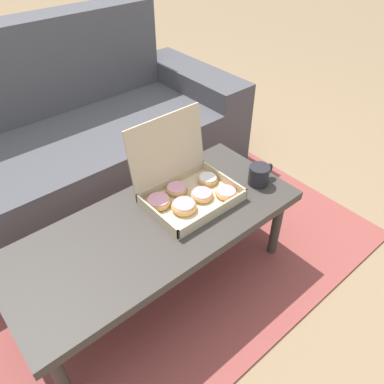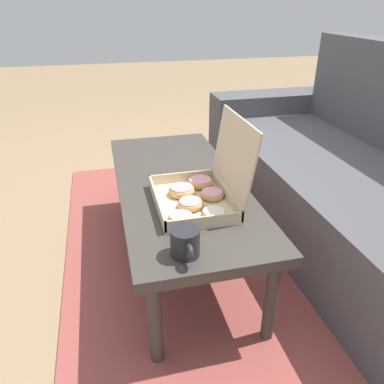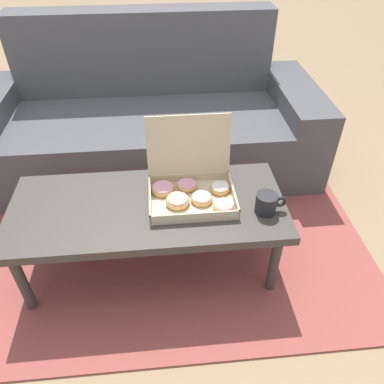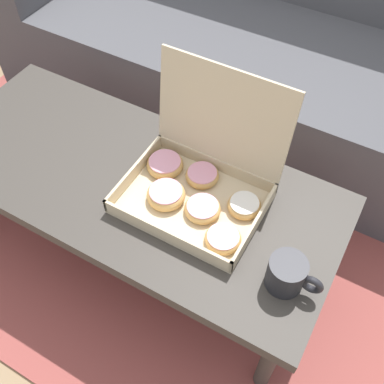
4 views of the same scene
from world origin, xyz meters
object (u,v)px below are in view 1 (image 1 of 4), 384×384
(pastry_box, at_px, (186,187))
(coffee_mug, at_px, (259,175))
(coffee_table, at_px, (156,230))
(couch, at_px, (59,148))

(pastry_box, xyz_separation_m, coffee_mug, (0.30, -0.13, -0.01))
(coffee_table, bearing_deg, couch, 90.00)
(pastry_box, bearing_deg, coffee_table, -167.22)
(pastry_box, height_order, coffee_mug, pastry_box)
(couch, bearing_deg, pastry_box, -77.25)
(couch, relative_size, coffee_table, 1.74)
(pastry_box, bearing_deg, couch, 102.75)
(pastry_box, distance_m, coffee_mug, 0.33)
(coffee_mug, bearing_deg, pastry_box, 156.50)
(couch, bearing_deg, coffee_mug, -63.29)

